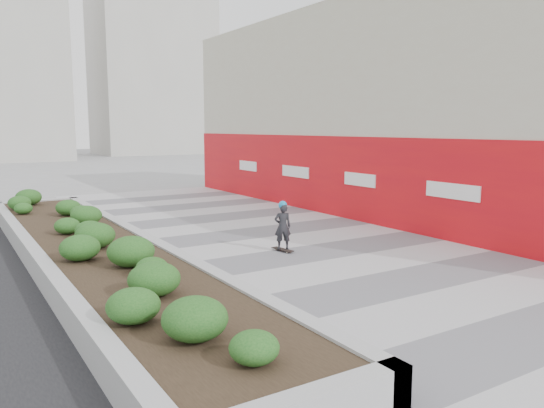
{
  "coord_description": "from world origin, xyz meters",
  "views": [
    {
      "loc": [
        -8.52,
        -6.11,
        3.32
      ],
      "look_at": [
        -0.39,
        6.9,
        1.1
      ],
      "focal_mm": 35.0,
      "sensor_mm": 36.0,
      "label": 1
    }
  ],
  "objects": [
    {
      "name": "distant_bldg_north_r",
      "position": [
        15.0,
        60.0,
        12.0
      ],
      "size": [
        14.0,
        10.0,
        24.0
      ],
      "primitive_type": "cube",
      "color": "#ADAAA3",
      "rests_on": "ground"
    },
    {
      "name": "planter",
      "position": [
        -5.5,
        7.0,
        0.42
      ],
      "size": [
        3.0,
        18.0,
        0.9
      ],
      "color": "#9E9EA0",
      "rests_on": "ground"
    },
    {
      "name": "building",
      "position": [
        6.98,
        8.98,
        3.98
      ],
      "size": [
        6.04,
        24.08,
        8.0
      ],
      "color": "beige",
      "rests_on": "ground"
    },
    {
      "name": "skateboarder",
      "position": [
        -0.89,
        5.56,
        0.71
      ],
      "size": [
        0.53,
        0.74,
        1.39
      ],
      "rotation": [
        0.0,
        0.0,
        0.15
      ],
      "color": "beige",
      "rests_on": "ground"
    },
    {
      "name": "walkway",
      "position": [
        0.0,
        3.0,
        0.01
      ],
      "size": [
        8.0,
        36.0,
        0.01
      ],
      "primitive_type": "cube",
      "color": "#A8A8AD",
      "rests_on": "ground"
    },
    {
      "name": "ground",
      "position": [
        0.0,
        0.0,
        0.0
      ],
      "size": [
        160.0,
        160.0,
        0.0
      ],
      "primitive_type": "plane",
      "color": "gray",
      "rests_on": "ground"
    },
    {
      "name": "manhole_cover",
      "position": [
        0.5,
        3.0,
        0.0
      ],
      "size": [
        0.44,
        0.44,
        0.01
      ],
      "primitive_type": "cylinder",
      "color": "#595654",
      "rests_on": "ground"
    }
  ]
}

